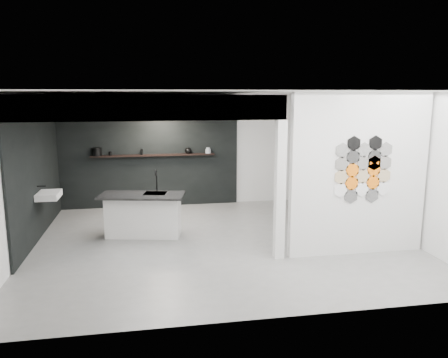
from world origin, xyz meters
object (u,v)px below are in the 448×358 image
stockpot (97,152)px  utensil_cup (110,154)px  kitchen_island (143,214)px  glass_vase (208,150)px  partition_panel (359,175)px  kettle (188,151)px  bottle_dark (142,152)px  wall_basin (49,195)px  glass_bowl (208,151)px

stockpot → utensil_cup: stockpot is taller
kitchen_island → glass_vase: bearing=66.4°
partition_panel → kettle: (-2.57, 3.87, -0.01)m
glass_vase → bottle_dark: glass_vase is taller
partition_panel → wall_basin: partition_panel is taller
kitchen_island → utensil_cup: 2.57m
glass_vase → bottle_dark: size_ratio=1.02×
utensil_cup → kitchen_island: bearing=-71.4°
stockpot → glass_vase: bearing=0.0°
stockpot → kettle: 2.19m
bottle_dark → utensil_cup: (-0.74, 0.00, -0.02)m
partition_panel → stockpot: 6.13m
glass_bowl → glass_vase: 0.02m
kettle → utensil_cup: 1.88m
partition_panel → glass_bowl: size_ratio=20.10×
kettle → glass_vase: 0.50m
stockpot → utensil_cup: size_ratio=2.56×
partition_panel → glass_bowl: partition_panel is taller
glass_vase → kettle: bearing=180.0°
stockpot → bottle_dark: stockpot is taller
kettle → bottle_dark: (-1.13, 0.00, -0.01)m
stockpot → glass_bowl: stockpot is taller
glass_vase → utensil_cup: (-2.37, 0.00, -0.03)m
glass_vase → utensil_cup: glass_vase is taller
kitchen_island → bottle_dark: bottle_dark is taller
kitchen_island → utensil_cup: (-0.77, 2.27, 0.93)m
kitchen_island → glass_vase: size_ratio=12.14×
glass_bowl → utensil_cup: (-2.37, 0.00, -0.00)m
glass_bowl → bottle_dark: 1.63m
glass_bowl → utensil_cup: glass_bowl is taller
wall_basin → glass_vase: 4.01m
stockpot → utensil_cup: 0.31m
wall_basin → bottle_dark: bottle_dark is taller
kitchen_island → bottle_dark: 2.46m
wall_basin → kettle: size_ratio=3.40×
partition_panel → wall_basin: 5.78m
kitchen_island → kettle: bearing=75.6°
kettle → bottle_dark: bearing=-169.1°
kitchen_island → stockpot: (-1.07, 2.27, 0.98)m
partition_panel → glass_vase: bearing=118.2°
partition_panel → utensil_cup: partition_panel is taller
wall_basin → utensil_cup: 2.36m
stockpot → glass_bowl: bearing=0.0°
wall_basin → kitchen_island: size_ratio=0.35×
bottle_dark → kitchen_island: bearing=-89.4°
glass_bowl → glass_vase: bearing=0.0°
wall_basin → stockpot: 2.25m
kettle → bottle_dark: size_ratio=1.27×
stockpot → partition_panel: bearing=-39.1°
glass_bowl → kitchen_island: bearing=-125.4°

